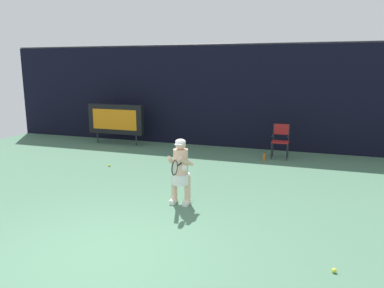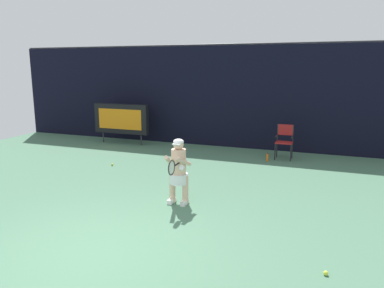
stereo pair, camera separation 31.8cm
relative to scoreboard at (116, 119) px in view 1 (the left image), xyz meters
The scene contains 9 objects.
ground 8.82m from the scoreboard, 62.38° to the right, with size 18.00×22.00×0.03m.
backdrop_screen 4.25m from the scoreboard, 12.75° to the left, with size 18.00×0.12×3.66m.
scoreboard is the anchor object (origin of this frame).
umpire_chair 6.06m from the scoreboard, ahead, with size 0.52×0.44×1.08m.
water_bottle 5.73m from the scoreboard, ahead, with size 0.07×0.07×0.27m.
tennis_player 6.73m from the scoreboard, 48.62° to the right, with size 0.54×0.62×1.41m.
tennis_racket 7.14m from the scoreboard, 50.79° to the right, with size 0.03×0.60×0.31m.
tennis_ball_loose 10.23m from the scoreboard, 42.83° to the right, with size 0.07×0.07×0.07m.
tennis_ball_spare 3.36m from the scoreboard, 63.96° to the right, with size 0.07×0.07×0.07m.
Camera 1 is at (3.03, -4.57, 2.88)m, focal length 34.95 mm.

